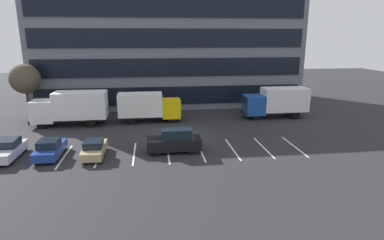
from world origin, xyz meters
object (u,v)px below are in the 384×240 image
object	(u,v)px
box_truck_yellow	(148,106)
bare_tree	(25,79)
sedan_navy	(50,149)
sedan_silver	(7,150)
suv_black	(175,140)
box_truck_blue	(277,101)
sedan_tan	(94,149)
box_truck_white	(71,107)

from	to	relation	value
box_truck_yellow	bare_tree	bearing A→B (deg)	166.82
sedan_navy	sedan_silver	xyz separation A→B (m)	(-3.28, 0.12, 0.02)
box_truck_yellow	suv_black	world-z (taller)	box_truck_yellow
sedan_silver	box_truck_blue	bearing A→B (deg)	21.01
box_truck_blue	sedan_navy	bearing A→B (deg)	-156.06
box_truck_blue	suv_black	world-z (taller)	box_truck_blue
sedan_navy	sedan_silver	size ratio (longest dim) A/B	0.97
box_truck_yellow	bare_tree	xyz separation A→B (m)	(-13.99, 3.28, 2.82)
sedan_tan	sedan_silver	world-z (taller)	sedan_silver
box_truck_blue	sedan_tan	distance (m)	22.15
sedan_navy	sedan_silver	bearing A→B (deg)	177.98
sedan_tan	box_truck_white	bearing A→B (deg)	111.32
box_truck_yellow	sedan_tan	size ratio (longest dim) A/B	1.81
sedan_navy	suv_black	xyz separation A→B (m)	(10.07, -0.07, 0.29)
box_truck_blue	bare_tree	distance (m)	29.36
box_truck_white	suv_black	distance (m)	14.26
box_truck_white	sedan_tan	xyz separation A→B (m)	(3.89, -9.97, -1.41)
box_truck_blue	sedan_tan	size ratio (longest dim) A/B	1.95
sedan_navy	sedan_tan	world-z (taller)	sedan_navy
sedan_tan	suv_black	world-z (taller)	suv_black
box_truck_white	suv_black	xyz separation A→B (m)	(10.44, -9.65, -1.08)
sedan_navy	bare_tree	bearing A→B (deg)	114.62
sedan_tan	box_truck_blue	bearing A→B (deg)	28.56
sedan_navy	box_truck_blue	bearing A→B (deg)	23.94
box_truck_blue	bare_tree	bearing A→B (deg)	173.75
box_truck_yellow	sedan_navy	bearing A→B (deg)	-127.94
suv_black	sedan_silver	size ratio (longest dim) A/B	1.06
sedan_silver	bare_tree	bearing A→B (deg)	102.10
box_truck_yellow	box_truck_white	bearing A→B (deg)	-176.48
box_truck_white	sedan_silver	xyz separation A→B (m)	(-2.91, -9.47, -1.35)
sedan_navy	sedan_tan	xyz separation A→B (m)	(3.52, -0.39, -0.04)
box_truck_yellow	suv_black	bearing A→B (deg)	-77.75
bare_tree	sedan_silver	bearing A→B (deg)	-77.90
sedan_silver	bare_tree	size ratio (longest dim) A/B	0.67
sedan_tan	suv_black	size ratio (longest dim) A/B	0.86
box_truck_white	sedan_tan	distance (m)	10.80
box_truck_yellow	box_truck_blue	bearing A→B (deg)	0.35
box_truck_white	suv_black	size ratio (longest dim) A/B	1.76
box_truck_white	bare_tree	world-z (taller)	bare_tree
sedan_navy	sedan_tan	bearing A→B (deg)	-6.24
bare_tree	box_truck_blue	bearing A→B (deg)	-6.25
box_truck_blue	box_truck_yellow	distance (m)	15.07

